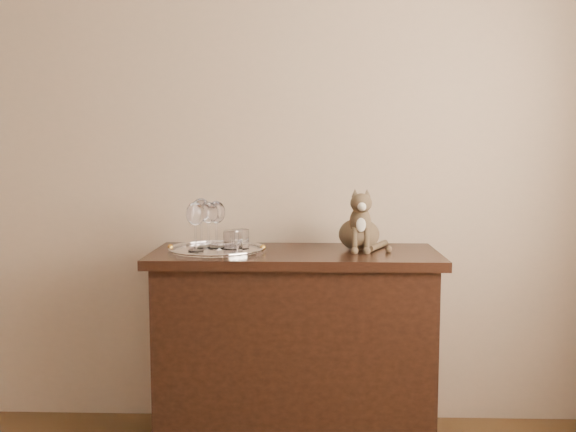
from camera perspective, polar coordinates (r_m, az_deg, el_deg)
name	(u,v)px	position (r m, az deg, el deg)	size (l,w,h in m)	color
wall_back	(167,133)	(3.04, -10.71, 7.24)	(4.00, 0.10, 2.70)	#C5AD94
sideboard	(295,350)	(2.79, 0.61, -11.81)	(1.20, 0.50, 0.85)	black
tray	(217,250)	(2.71, -6.37, -3.06)	(0.40, 0.40, 0.01)	white
wine_glass_a	(201,223)	(2.75, -7.73, -0.62)	(0.08, 0.08, 0.21)	white
wine_glass_b	(208,224)	(2.77, -7.09, -0.75)	(0.07, 0.07, 0.19)	silver
wine_glass_c	(196,227)	(2.66, -8.22, -0.95)	(0.08, 0.08, 0.20)	white
wine_glass_d	(216,225)	(2.73, -6.39, -0.77)	(0.08, 0.08, 0.20)	white
tumbler_a	(233,242)	(2.63, -4.91, -2.27)	(0.08, 0.08, 0.09)	white
tumbler_c	(240,239)	(2.71, -4.26, -2.08)	(0.07, 0.07, 0.08)	white
cat	(359,219)	(2.74, 6.34, -0.23)	(0.27, 0.25, 0.27)	#493D2B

